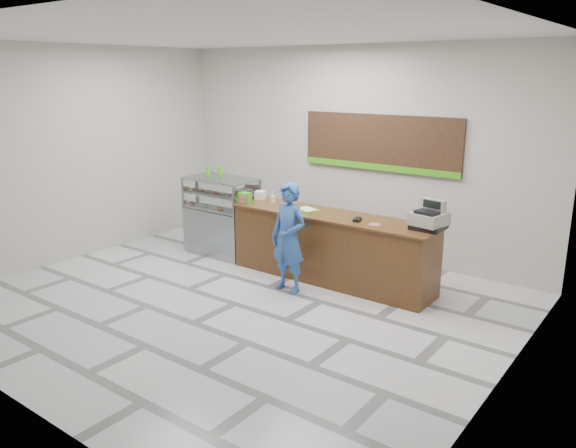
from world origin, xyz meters
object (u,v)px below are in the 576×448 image
Objects in this scene: cash_register at (429,218)px; customer at (289,238)px; serving_tray at (307,209)px; display_case at (222,215)px; sales_counter at (331,248)px.

customer reaches higher than cash_register.
cash_register reaches higher than serving_tray.
serving_tray is at bearing -166.64° from cash_register.
display_case is at bearing 163.30° from customer.
customer is at bearing -57.30° from serving_tray.
display_case is 3.72m from cash_register.
display_case is 1.81m from serving_tray.
cash_register is at bearing 4.23° from sales_counter.
cash_register is (1.47, 0.11, 0.66)m from sales_counter.
customer is (1.96, -0.70, 0.11)m from display_case.
serving_tray is (-1.92, -0.11, -0.13)m from cash_register.
sales_counter is 6.62× the size of cash_register.
cash_register reaches higher than sales_counter.
serving_tray is (-0.45, -0.00, 0.52)m from sales_counter.
customer is at bearing -144.70° from cash_register.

